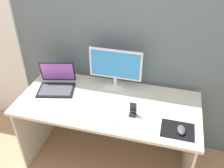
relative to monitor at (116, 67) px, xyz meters
The scene contains 9 objects.
ground_plane 0.97m from the monitor, 90.99° to the right, with size 8.00×8.00×0.00m, color tan.
wall_back 0.35m from the monitor, 91.64° to the left, with size 6.00×0.04×2.50m, color slate.
desk 0.44m from the monitor, 90.99° to the right, with size 1.57×0.72×0.73m.
monitor is the anchor object (origin of this frame).
laptop 0.57m from the monitor, 161.41° to the right, with size 0.38×0.35×0.23m.
keyboard_external 0.51m from the monitor, 95.76° to the right, with size 0.43×0.13×0.01m, color white.
mousepad 0.77m from the monitor, 36.96° to the right, with size 0.25×0.20×0.00m, color black.
mouse 0.79m from the monitor, 36.58° to the right, with size 0.06×0.10×0.04m, color #464B51.
phone_in_dock 0.46m from the monitor, 57.16° to the right, with size 0.06×0.05×0.14m.
Camera 1 is at (0.47, -1.60, 2.06)m, focal length 39.22 mm.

